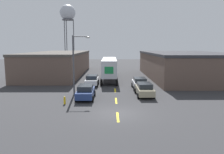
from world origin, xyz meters
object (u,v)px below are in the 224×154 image
object	(u,v)px
water_tower	(68,13)
parked_car_left_near	(86,92)
parked_car_left_far	(92,80)
fire_hydrant	(65,100)
parked_car_right_near	(144,89)
street_lamp	(76,60)
semi_truck	(109,66)
parked_car_right_mid	(140,83)

from	to	relation	value
water_tower	parked_car_left_near	bearing A→B (deg)	-77.35
water_tower	parked_car_left_far	bearing A→B (deg)	-75.10
water_tower	fire_hydrant	size ratio (longest dim) A/B	24.84
parked_car_right_near	street_lamp	distance (m)	9.15
semi_truck	parked_car_right_mid	size ratio (longest dim) A/B	3.40
parked_car_right_mid	fire_hydrant	distance (m)	12.04
semi_truck	parked_car_right_near	distance (m)	14.38
parked_car_left_far	semi_truck	bearing A→B (deg)	67.75
semi_truck	water_tower	world-z (taller)	water_tower
water_tower	fire_hydrant	bearing A→B (deg)	-79.74
parked_car_right_mid	fire_hydrant	size ratio (longest dim) A/B	5.61
parked_car_left_near	fire_hydrant	bearing A→B (deg)	-129.07
parked_car_left_far	fire_hydrant	xyz separation A→B (m)	(-1.93, -10.89, -0.42)
parked_car_left_far	water_tower	world-z (taller)	water_tower
semi_truck	parked_car_left_far	world-z (taller)	semi_truck
parked_car_left_far	water_tower	size ratio (longest dim) A/B	0.23
parked_car_right_mid	parked_car_right_near	size ratio (longest dim) A/B	1.00
street_lamp	fire_hydrant	world-z (taller)	street_lamp
water_tower	street_lamp	size ratio (longest dim) A/B	2.78
parked_car_right_near	street_lamp	bearing A→B (deg)	173.46
parked_car_left_far	street_lamp	bearing A→B (deg)	-103.19
semi_truck	water_tower	bearing A→B (deg)	110.80
parked_car_right_mid	parked_car_left_near	world-z (taller)	same
parked_car_left_near	street_lamp	size ratio (longest dim) A/B	0.63
parked_car_left_near	fire_hydrant	world-z (taller)	parked_car_left_near
semi_truck	fire_hydrant	size ratio (longest dim) A/B	19.06
parked_car_left_far	parked_car_right_mid	world-z (taller)	same
parked_car_left_near	water_tower	bearing A→B (deg)	102.65
parked_car_left_near	fire_hydrant	distance (m)	3.09
street_lamp	fire_hydrant	size ratio (longest dim) A/B	8.95
semi_truck	fire_hydrant	distance (m)	18.06
semi_truck	fire_hydrant	world-z (taller)	semi_truck
parked_car_left_near	semi_truck	bearing A→B (deg)	79.98
street_lamp	fire_hydrant	xyz separation A→B (m)	(-0.48, -4.70, -3.85)
parked_car_left_near	parked_car_right_near	distance (m)	7.11
semi_truck	parked_car_left_far	distance (m)	7.15
parked_car_right_mid	street_lamp	xyz separation A→B (m)	(-8.43, -3.38, 3.43)
parked_car_right_near	street_lamp	xyz separation A→B (m)	(-8.43, 0.97, 3.43)
parked_car_right_mid	parked_car_right_near	xyz separation A→B (m)	(0.00, -4.35, 0.00)
parked_car_right_mid	fire_hydrant	world-z (taller)	parked_car_right_mid
water_tower	fire_hydrant	world-z (taller)	water_tower
parked_car_left_far	water_tower	distance (m)	50.19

